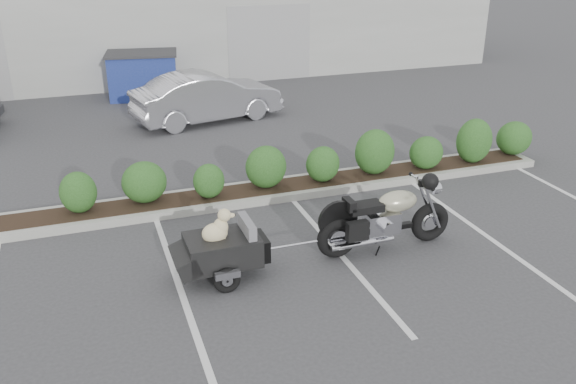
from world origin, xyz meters
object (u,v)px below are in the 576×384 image
object	(u,v)px
motorcycle	(386,219)
pet_trailer	(221,249)
sedan	(207,97)
dumpster	(143,75)

from	to	relation	value
motorcycle	pet_trailer	bearing A→B (deg)	179.20
motorcycle	pet_trailer	world-z (taller)	motorcycle
pet_trailer	sedan	world-z (taller)	sedan
dumpster	pet_trailer	bearing A→B (deg)	-81.79
sedan	dumpster	size ratio (longest dim) A/B	1.72
motorcycle	dumpster	distance (m)	11.90
sedan	dumpster	world-z (taller)	dumpster
motorcycle	sedan	size ratio (longest dim) A/B	0.59
motorcycle	sedan	bearing A→B (deg)	97.57
sedan	dumpster	distance (m)	3.52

